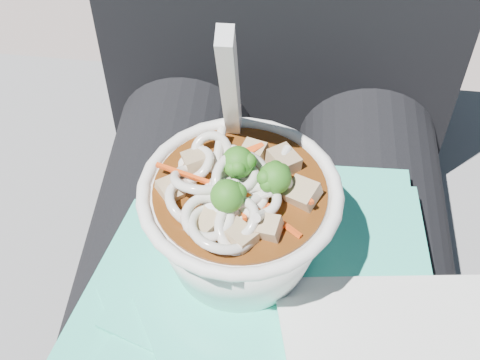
# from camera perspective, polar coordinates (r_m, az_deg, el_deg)

# --- Properties ---
(stone_ledge) EXTENTS (1.02, 0.53, 0.43)m
(stone_ledge) POSITION_cam_1_polar(r_m,az_deg,el_deg) (0.88, 2.04, -12.85)
(stone_ledge) COLOR slate
(stone_ledge) RESTS_ON ground
(lap) EXTENTS (0.32, 0.48, 0.14)m
(lap) POSITION_cam_1_polar(r_m,az_deg,el_deg) (0.56, 1.86, -13.10)
(lap) COLOR black
(lap) RESTS_ON stone_ledge
(person_body) EXTENTS (0.34, 0.94, 0.97)m
(person_body) POSITION_cam_1_polar(r_m,az_deg,el_deg) (0.58, 2.53, -3.47)
(person_body) COLOR black
(person_body) RESTS_ON ground
(plastic_bag) EXTENTS (0.27, 0.32, 0.02)m
(plastic_bag) POSITION_cam_1_polar(r_m,az_deg,el_deg) (0.48, 0.98, -11.09)
(plastic_bag) COLOR #31CDAD
(plastic_bag) RESTS_ON lap
(udon_bowl) EXTENTS (0.15, 0.15, 0.19)m
(udon_bowl) POSITION_cam_1_polar(r_m,az_deg,el_deg) (0.45, -0.08, -2.94)
(udon_bowl) COLOR white
(udon_bowl) RESTS_ON plastic_bag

